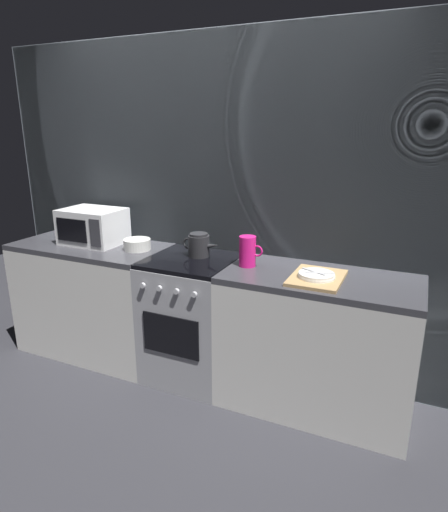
% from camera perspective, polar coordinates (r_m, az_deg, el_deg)
% --- Properties ---
extents(ground_plane, '(8.00, 8.00, 0.00)m').
position_cam_1_polar(ground_plane, '(3.40, -3.96, -14.98)').
color(ground_plane, '#2D2D33').
extents(back_wall, '(3.60, 0.05, 2.40)m').
position_cam_1_polar(back_wall, '(3.23, -1.65, 6.30)').
color(back_wall, gray).
rests_on(back_wall, ground_plane).
extents(counter_left, '(1.20, 0.60, 0.90)m').
position_cam_1_polar(counter_left, '(3.67, -16.61, -5.31)').
color(counter_left, silver).
rests_on(counter_left, ground_plane).
extents(stove_unit, '(0.60, 0.63, 0.90)m').
position_cam_1_polar(stove_unit, '(3.19, -4.14, -8.10)').
color(stove_unit, '#9E9EA3').
rests_on(stove_unit, ground_plane).
extents(counter_right, '(1.20, 0.60, 0.90)m').
position_cam_1_polar(counter_right, '(2.90, 11.97, -11.05)').
color(counter_right, silver).
rests_on(counter_right, ground_plane).
extents(microwave, '(0.46, 0.35, 0.27)m').
position_cam_1_polar(microwave, '(3.53, -16.78, 3.75)').
color(microwave, white).
rests_on(microwave, counter_left).
extents(kettle, '(0.28, 0.15, 0.17)m').
position_cam_1_polar(kettle, '(3.05, -3.30, 1.44)').
color(kettle, '#262628').
rests_on(kettle, stove_unit).
extents(mixing_bowl, '(0.20, 0.20, 0.08)m').
position_cam_1_polar(mixing_bowl, '(3.29, -11.30, 1.50)').
color(mixing_bowl, silver).
rests_on(mixing_bowl, counter_left).
extents(pitcher, '(0.16, 0.11, 0.20)m').
position_cam_1_polar(pitcher, '(2.84, 3.13, 0.62)').
color(pitcher, '#E5197A').
rests_on(pitcher, counter_right).
extents(dish_pile, '(0.30, 0.40, 0.06)m').
position_cam_1_polar(dish_pile, '(2.66, 12.05, -2.69)').
color(dish_pile, tan).
rests_on(dish_pile, counter_right).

